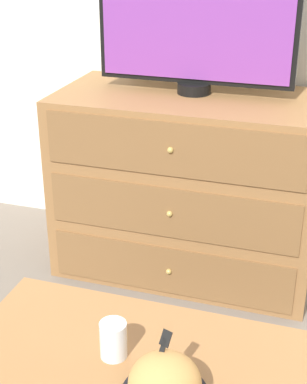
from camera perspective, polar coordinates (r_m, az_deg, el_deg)
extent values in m
plane|color=#70665B|center=(3.02, 6.00, -4.17)|extent=(12.00, 12.00, 0.00)
cube|color=olive|center=(2.58, 3.39, 0.68)|extent=(1.11, 0.56, 0.81)
cube|color=brown|center=(2.46, 1.53, -7.65)|extent=(1.02, 0.01, 0.22)
sphere|color=tan|center=(2.46, 1.49, -7.72)|extent=(0.02, 0.02, 0.02)
cube|color=brown|center=(2.33, 1.61, -2.06)|extent=(1.02, 0.01, 0.22)
sphere|color=tan|center=(2.33, 1.56, -2.13)|extent=(0.02, 0.02, 0.02)
cube|color=brown|center=(2.22, 1.69, 4.13)|extent=(1.02, 0.01, 0.22)
sphere|color=tan|center=(2.22, 1.64, 4.08)|extent=(0.02, 0.02, 0.02)
cylinder|color=black|center=(2.47, 3.95, 10.02)|extent=(0.14, 0.14, 0.04)
cube|color=black|center=(2.42, 4.22, 17.06)|extent=(0.81, 0.04, 0.57)
cube|color=#7A3893|center=(2.39, 4.09, 17.00)|extent=(0.77, 0.01, 0.53)
cylinder|color=brown|center=(1.95, -11.32, -14.92)|extent=(0.04, 0.04, 0.45)
ellipsoid|color=tan|center=(1.35, 1.11, -18.05)|extent=(0.16, 0.16, 0.13)
cube|color=black|center=(1.35, 0.23, -16.90)|extent=(0.04, 0.07, 0.13)
cube|color=black|center=(1.33, 1.20, -14.00)|extent=(0.03, 0.03, 0.03)
cylinder|color=#9E6638|center=(1.50, -3.89, -14.64)|extent=(0.06, 0.06, 0.06)
cylinder|color=white|center=(1.49, -3.92, -14.09)|extent=(0.07, 0.07, 0.10)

